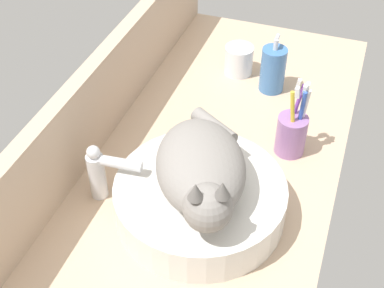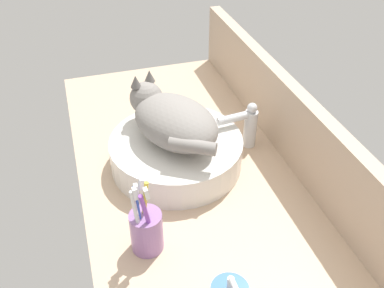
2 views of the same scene
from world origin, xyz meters
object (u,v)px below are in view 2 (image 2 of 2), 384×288
(toothbrush_cup, at_px, (146,230))
(faucet, at_px, (247,124))
(cat, at_px, (172,119))
(sink_basin, at_px, (176,152))

(toothbrush_cup, bearing_deg, faucet, 128.55)
(cat, xyz_separation_m, faucet, (-0.01, 0.21, -0.06))
(faucet, height_order, toothbrush_cup, toothbrush_cup)
(sink_basin, bearing_deg, cat, -152.11)
(sink_basin, xyz_separation_m, toothbrush_cup, (0.25, -0.13, 0.01))
(sink_basin, distance_m, cat, 0.10)
(faucet, xyz_separation_m, toothbrush_cup, (0.27, -0.34, -0.02))
(cat, xyz_separation_m, toothbrush_cup, (0.26, -0.13, -0.08))
(sink_basin, relative_size, cat, 1.12)
(sink_basin, height_order, toothbrush_cup, toothbrush_cup)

